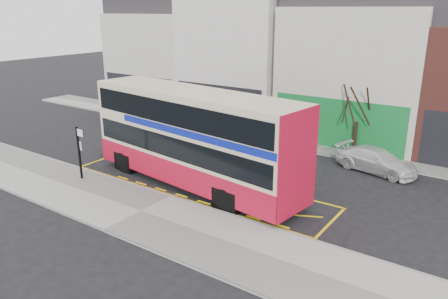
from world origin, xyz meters
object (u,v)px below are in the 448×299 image
Objects in this scene: double_decker_bus at (195,137)px; bus_stop_post at (79,147)px; car_grey at (269,135)px; car_silver at (164,121)px; street_tree_left at (140,65)px; street_tree_right at (359,94)px; car_white at (376,160)px.

bus_stop_post is at bearing -143.30° from double_decker_bus.
car_grey is at bearing 99.68° from double_decker_bus.
street_tree_left is (-5.99, 3.83, 3.20)m from car_silver.
double_decker_bus is at bearing -117.34° from street_tree_right.
car_grey is at bearing -166.34° from street_tree_right.
street_tree_left reaches higher than bus_stop_post.
street_tree_left is (-14.14, 2.81, 3.17)m from car_grey.
street_tree_left is at bearing 150.39° from double_decker_bus.
bus_stop_post reaches higher than car_grey.
car_grey is 0.75× the size of street_tree_right.
street_tree_right is (9.88, 12.17, 1.86)m from bus_stop_post.
car_silver is at bearing 101.75° from car_white.
car_white is (11.88, 9.93, -1.17)m from bus_stop_post.
car_grey reaches higher than car_silver.
street_tree_left is at bearing 128.21° from bus_stop_post.
car_grey is 0.71× the size of street_tree_left.
car_grey is (4.74, 10.92, -1.14)m from bus_stop_post.
car_silver is at bearing -32.63° from street_tree_left.
double_decker_bus is 2.16× the size of street_tree_left.
car_grey is 7.21m from car_white.
car_grey is at bearing -89.15° from car_silver.
street_tree_right reaches higher than car_grey.
car_grey is at bearing 70.35° from bus_stop_post.
bus_stop_post is at bearing -55.59° from street_tree_left.
double_decker_bus is 9.99m from car_white.
street_tree_right is at bearing -85.19° from car_grey.
bus_stop_post is 11.95m from car_grey.
bus_stop_post is 0.51× the size of street_tree_right.
street_tree_right reaches higher than bus_stop_post.
double_decker_bus reaches higher than car_grey.
car_grey is 0.92× the size of car_white.
street_tree_left reaches higher than car_white.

